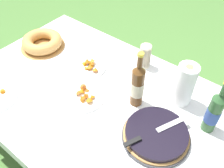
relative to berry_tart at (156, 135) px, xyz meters
name	(u,v)px	position (x,y,z in m)	size (l,w,h in m)	color
ground_plane	(99,154)	(-0.44, 0.03, -0.72)	(16.00, 16.00, 0.00)	#4C7A38
garden_table	(95,102)	(-0.44, 0.03, -0.09)	(1.62, 1.06, 0.68)	brown
tablecloth	(95,96)	(-0.44, 0.03, -0.04)	(1.63, 1.07, 0.10)	white
berry_tart	(156,135)	(0.00, 0.00, 0.00)	(0.35, 0.35, 0.06)	#38383D
serving_knife	(152,133)	(-0.01, -0.03, 0.04)	(0.18, 0.35, 0.01)	silver
bundt_cake	(42,42)	(-1.04, 0.15, 0.01)	(0.31, 0.31, 0.08)	#B78447
cup_stack	(145,56)	(-0.35, 0.43, 0.05)	(0.07, 0.07, 0.16)	beige
cider_bottle_green	(214,112)	(0.18, 0.22, 0.10)	(0.07, 0.07, 0.34)	#2D562D
cider_bottle_amber	(138,85)	(-0.21, 0.13, 0.11)	(0.07, 0.07, 0.36)	brown
snack_plate_left	(84,97)	(-0.47, -0.03, -0.02)	(0.23, 0.23, 0.06)	white
snack_plate_right	(91,67)	(-0.61, 0.19, -0.01)	(0.20, 0.20, 0.06)	white
paper_towel_roll	(184,85)	(-0.02, 0.30, 0.10)	(0.11, 0.11, 0.26)	white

